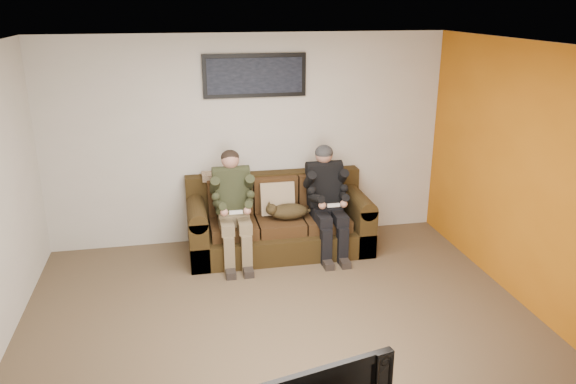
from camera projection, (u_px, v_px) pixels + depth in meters
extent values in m
plane|color=brown|center=(284.00, 328.00, 5.33)|extent=(5.00, 5.00, 0.00)
plane|color=silver|center=(283.00, 47.00, 4.49)|extent=(5.00, 5.00, 0.00)
plane|color=beige|center=(249.00, 140.00, 7.00)|extent=(5.00, 0.00, 5.00)
plane|color=beige|center=(369.00, 347.00, 2.83)|extent=(5.00, 0.00, 5.00)
plane|color=beige|center=(539.00, 182.00, 5.38)|extent=(0.00, 4.50, 4.50)
plane|color=#BD6812|center=(538.00, 182.00, 5.38)|extent=(0.00, 4.50, 4.50)
cube|color=#30220E|center=(279.00, 239.00, 6.96)|extent=(2.21, 0.95, 0.30)
cube|color=#30220E|center=(274.00, 195.00, 7.16)|extent=(2.21, 0.20, 0.60)
cube|color=#30220E|center=(198.00, 234.00, 6.73)|extent=(0.22, 0.95, 0.60)
cube|color=#30220E|center=(356.00, 222.00, 7.10)|extent=(0.22, 0.95, 0.60)
cylinder|color=#30220E|center=(197.00, 210.00, 6.63)|extent=(0.22, 0.95, 0.22)
cylinder|color=#30220E|center=(357.00, 199.00, 7.00)|extent=(0.22, 0.95, 0.22)
cube|color=#3E2712|center=(233.00, 227.00, 6.74)|extent=(0.55, 0.60, 0.14)
cube|color=#3E2712|center=(230.00, 197.00, 6.91)|extent=(0.55, 0.14, 0.44)
cube|color=#3E2712|center=(280.00, 224.00, 6.84)|extent=(0.55, 0.60, 0.14)
cube|color=#3E2712|center=(276.00, 194.00, 7.01)|extent=(0.55, 0.14, 0.44)
cube|color=#3E2712|center=(325.00, 220.00, 6.95)|extent=(0.55, 0.60, 0.14)
cube|color=#3E2712|center=(320.00, 191.00, 7.12)|extent=(0.55, 0.14, 0.44)
cube|color=tan|center=(277.00, 198.00, 6.91)|extent=(0.42, 0.20, 0.42)
cube|color=tan|center=(220.00, 176.00, 6.92)|extent=(0.45, 0.22, 0.08)
cube|color=#79684B|center=(233.00, 217.00, 6.66)|extent=(0.36, 0.30, 0.14)
cube|color=#2B2F1C|center=(232.00, 191.00, 6.66)|extent=(0.40, 0.30, 0.53)
cylinder|color=#2B2F1C|center=(231.00, 174.00, 6.61)|extent=(0.44, 0.18, 0.18)
sphere|color=tan|center=(230.00, 160.00, 6.58)|extent=(0.21, 0.21, 0.21)
cube|color=#79684B|center=(227.00, 225.00, 6.46)|extent=(0.15, 0.42, 0.13)
cube|color=#79684B|center=(244.00, 224.00, 6.50)|extent=(0.15, 0.42, 0.13)
cube|color=#79684B|center=(229.00, 255.00, 6.37)|extent=(0.12, 0.13, 0.44)
cube|color=#79684B|center=(247.00, 253.00, 6.41)|extent=(0.12, 0.13, 0.44)
cube|color=black|center=(230.00, 272.00, 6.35)|extent=(0.11, 0.26, 0.08)
cube|color=black|center=(248.00, 270.00, 6.39)|extent=(0.11, 0.26, 0.08)
cylinder|color=#2B2F1C|center=(215.00, 186.00, 6.52)|extent=(0.11, 0.30, 0.28)
cylinder|color=#2B2F1C|center=(249.00, 184.00, 6.60)|extent=(0.11, 0.30, 0.28)
cylinder|color=#2B2F1C|center=(220.00, 205.00, 6.38)|extent=(0.14, 0.32, 0.15)
cylinder|color=#2B2F1C|center=(249.00, 203.00, 6.44)|extent=(0.14, 0.32, 0.15)
sphere|color=tan|center=(224.00, 212.00, 6.29)|extent=(0.09, 0.09, 0.09)
sphere|color=tan|center=(247.00, 211.00, 6.34)|extent=(0.09, 0.09, 0.09)
cube|color=white|center=(236.00, 212.00, 6.30)|extent=(0.15, 0.04, 0.03)
ellipsoid|color=black|center=(230.00, 157.00, 6.58)|extent=(0.22, 0.22, 0.17)
cube|color=black|center=(326.00, 211.00, 6.88)|extent=(0.36, 0.30, 0.14)
cube|color=black|center=(324.00, 185.00, 6.87)|extent=(0.40, 0.30, 0.53)
cylinder|color=black|center=(324.00, 168.00, 6.82)|extent=(0.44, 0.18, 0.18)
sphere|color=#A16E5A|center=(324.00, 155.00, 6.79)|extent=(0.21, 0.21, 0.21)
cube|color=black|center=(322.00, 218.00, 6.68)|extent=(0.15, 0.42, 0.13)
cube|color=black|center=(338.00, 217.00, 6.71)|extent=(0.15, 0.42, 0.13)
cube|color=black|center=(326.00, 246.00, 6.58)|extent=(0.12, 0.13, 0.44)
cube|color=black|center=(342.00, 245.00, 6.62)|extent=(0.12, 0.13, 0.44)
cube|color=black|center=(327.00, 263.00, 6.57)|extent=(0.11, 0.26, 0.08)
cube|color=black|center=(344.00, 262.00, 6.60)|extent=(0.11, 0.26, 0.08)
cylinder|color=black|center=(310.00, 180.00, 6.74)|extent=(0.11, 0.30, 0.28)
cylinder|color=black|center=(342.00, 178.00, 6.81)|extent=(0.11, 0.30, 0.28)
cylinder|color=black|center=(316.00, 198.00, 6.59)|extent=(0.14, 0.32, 0.15)
cylinder|color=black|center=(344.00, 196.00, 6.66)|extent=(0.14, 0.32, 0.15)
sphere|color=#A16E5A|center=(322.00, 205.00, 6.50)|extent=(0.09, 0.09, 0.09)
sphere|color=#A16E5A|center=(344.00, 204.00, 6.55)|extent=(0.09, 0.09, 0.09)
cube|color=white|center=(334.00, 205.00, 6.51)|extent=(0.15, 0.04, 0.03)
ellipsoid|color=black|center=(324.00, 153.00, 6.78)|extent=(0.22, 0.22, 0.19)
ellipsoid|color=#46371B|center=(289.00, 211.00, 6.78)|extent=(0.47, 0.26, 0.19)
sphere|color=#46371B|center=(271.00, 209.00, 6.69)|extent=(0.14, 0.14, 0.14)
cone|color=#46371B|center=(270.00, 205.00, 6.64)|extent=(0.04, 0.04, 0.04)
cone|color=#46371B|center=(269.00, 203.00, 6.70)|extent=(0.04, 0.04, 0.04)
cylinder|color=#46371B|center=(307.00, 211.00, 6.88)|extent=(0.26, 0.13, 0.08)
cube|color=black|center=(255.00, 76.00, 6.73)|extent=(1.25, 0.04, 0.52)
cube|color=black|center=(255.00, 76.00, 6.70)|extent=(1.15, 0.01, 0.42)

